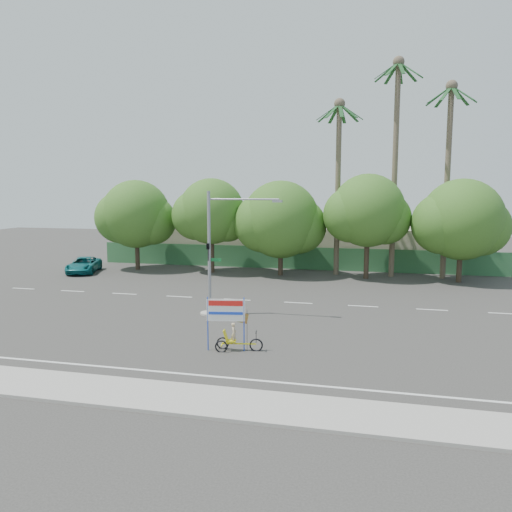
# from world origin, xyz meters

# --- Properties ---
(ground) EXTENTS (120.00, 120.00, 0.00)m
(ground) POSITION_xyz_m (0.00, 0.00, 0.00)
(ground) COLOR #33302D
(ground) RESTS_ON ground
(sidewalk_near) EXTENTS (50.00, 2.40, 0.12)m
(sidewalk_near) POSITION_xyz_m (0.00, -7.50, 0.06)
(sidewalk_near) COLOR gray
(sidewalk_near) RESTS_ON ground
(fence) EXTENTS (38.00, 0.08, 2.00)m
(fence) POSITION_xyz_m (0.00, 21.50, 1.00)
(fence) COLOR #336B3D
(fence) RESTS_ON ground
(building_left) EXTENTS (12.00, 8.00, 4.00)m
(building_left) POSITION_xyz_m (-10.00, 26.00, 2.00)
(building_left) COLOR #B8AC92
(building_left) RESTS_ON ground
(building_right) EXTENTS (14.00, 8.00, 3.60)m
(building_right) POSITION_xyz_m (8.00, 26.00, 1.80)
(building_right) COLOR #B8AC92
(building_right) RESTS_ON ground
(tree_far_left) EXTENTS (7.14, 6.00, 7.96)m
(tree_far_left) POSITION_xyz_m (-14.05, 18.00, 4.76)
(tree_far_left) COLOR #473828
(tree_far_left) RESTS_ON ground
(tree_left) EXTENTS (6.66, 5.60, 8.07)m
(tree_left) POSITION_xyz_m (-7.05, 18.00, 5.06)
(tree_left) COLOR #473828
(tree_left) RESTS_ON ground
(tree_center) EXTENTS (7.62, 6.40, 7.85)m
(tree_center) POSITION_xyz_m (-1.05, 18.00, 4.47)
(tree_center) COLOR #473828
(tree_center) RESTS_ON ground
(tree_right) EXTENTS (6.90, 5.80, 8.36)m
(tree_right) POSITION_xyz_m (5.95, 18.00, 5.24)
(tree_right) COLOR #473828
(tree_right) RESTS_ON ground
(tree_far_right) EXTENTS (7.38, 6.20, 7.94)m
(tree_far_right) POSITION_xyz_m (12.95, 18.00, 4.64)
(tree_far_right) COLOR #473828
(tree_far_right) RESTS_ON ground
(palm_tall) EXTENTS (3.73, 3.79, 17.45)m
(palm_tall) POSITION_xyz_m (8.00, 19.50, 10.46)
(palm_tall) COLOR #70604C
(palm_tall) RESTS_ON ground
(palm_mid) EXTENTS (3.73, 3.79, 15.45)m
(palm_mid) POSITION_xyz_m (12.00, 19.50, 9.40)
(palm_mid) COLOR #70604C
(palm_mid) RESTS_ON ground
(palm_short) EXTENTS (3.73, 3.79, 14.45)m
(palm_short) POSITION_xyz_m (3.50, 19.50, 8.86)
(palm_short) COLOR #70604C
(palm_short) RESTS_ON ground
(traffic_signal) EXTENTS (4.72, 1.10, 7.00)m
(traffic_signal) POSITION_xyz_m (-2.20, 3.98, 2.92)
(traffic_signal) COLOR gray
(traffic_signal) RESTS_ON ground
(trike_billboard) EXTENTS (2.46, 0.78, 2.44)m
(trike_billboard) POSITION_xyz_m (0.52, -2.04, 0.98)
(trike_billboard) COLOR black
(trike_billboard) RESTS_ON ground
(pickup_truck) EXTENTS (3.52, 5.20, 1.32)m
(pickup_truck) POSITION_xyz_m (-17.72, 15.34, 0.66)
(pickup_truck) COLOR #0E6365
(pickup_truck) RESTS_ON ground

